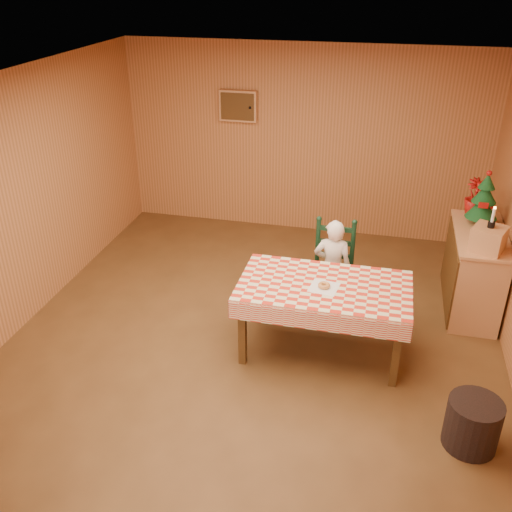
{
  "coord_description": "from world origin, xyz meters",
  "views": [
    {
      "loc": [
        1.14,
        -4.6,
        3.54
      ],
      "look_at": [
        0.0,
        0.2,
        0.95
      ],
      "focal_mm": 40.0,
      "sensor_mm": 36.0,
      "label": 1
    }
  ],
  "objects": [
    {
      "name": "ground",
      "position": [
        0.0,
        0.0,
        0.0
      ],
      "size": [
        6.0,
        6.0,
        0.0
      ],
      "primitive_type": "plane",
      "color": "brown",
      "rests_on": "ground"
    },
    {
      "name": "cabin_walls",
      "position": [
        -0.0,
        0.53,
        1.83
      ],
      "size": [
        5.1,
        6.05,
        2.65
      ],
      "color": "#BB7643",
      "rests_on": "ground"
    },
    {
      "name": "dining_table",
      "position": [
        0.7,
        0.11,
        0.69
      ],
      "size": [
        1.66,
        0.96,
        0.77
      ],
      "color": "#513415",
      "rests_on": "ground"
    },
    {
      "name": "ladder_chair",
      "position": [
        0.7,
        0.89,
        0.5
      ],
      "size": [
        0.44,
        0.4,
        1.08
      ],
      "color": "black",
      "rests_on": "ground"
    },
    {
      "name": "seated_child",
      "position": [
        0.7,
        0.84,
        0.56
      ],
      "size": [
        0.41,
        0.27,
        1.12
      ],
      "primitive_type": "imported",
      "rotation": [
        0.0,
        0.0,
        3.14
      ],
      "color": "white",
      "rests_on": "ground"
    },
    {
      "name": "napkin",
      "position": [
        0.7,
        0.06,
        0.77
      ],
      "size": [
        0.29,
        0.29,
        0.0
      ],
      "primitive_type": "cube",
      "rotation": [
        0.0,
        0.0,
        -0.14
      ],
      "color": "white",
      "rests_on": "dining_table"
    },
    {
      "name": "donut",
      "position": [
        0.7,
        0.06,
        0.79
      ],
      "size": [
        0.16,
        0.16,
        0.04
      ],
      "primitive_type": "torus",
      "rotation": [
        0.0,
        0.0,
        -0.41
      ],
      "color": "#D58F4C",
      "rests_on": "napkin"
    },
    {
      "name": "shelf_unit",
      "position": [
        2.21,
        1.3,
        0.47
      ],
      "size": [
        0.54,
        1.24,
        0.93
      ],
      "color": "tan",
      "rests_on": "ground"
    },
    {
      "name": "crate",
      "position": [
        2.22,
        0.9,
        1.06
      ],
      "size": [
        0.39,
        0.39,
        0.25
      ],
      "primitive_type": "cube",
      "rotation": [
        0.0,
        0.0,
        -0.4
      ],
      "color": "tan",
      "rests_on": "shelf_unit"
    },
    {
      "name": "christmas_tree",
      "position": [
        2.22,
        1.55,
        1.21
      ],
      "size": [
        0.34,
        0.34,
        0.62
      ],
      "color": "#513415",
      "rests_on": "shelf_unit"
    },
    {
      "name": "flower_arrangement",
      "position": [
        2.17,
        1.85,
        1.13
      ],
      "size": [
        0.3,
        0.3,
        0.41
      ],
      "primitive_type": "imported",
      "rotation": [
        0.0,
        0.0,
        0.38
      ],
      "color": "#9B110E",
      "rests_on": "shelf_unit"
    },
    {
      "name": "candle_set",
      "position": [
        2.22,
        0.9,
        1.24
      ],
      "size": [
        0.07,
        0.07,
        0.22
      ],
      "color": "black",
      "rests_on": "crate"
    },
    {
      "name": "storage_bin",
      "position": [
        2.04,
        -0.87,
        0.22
      ],
      "size": [
        0.5,
        0.5,
        0.44
      ],
      "primitive_type": "cylinder",
      "rotation": [
        0.0,
        0.0,
        -0.18
      ],
      "color": "black",
      "rests_on": "ground"
    }
  ]
}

